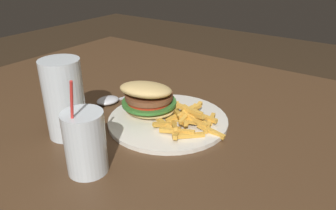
{
  "coord_description": "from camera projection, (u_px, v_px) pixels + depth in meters",
  "views": [
    {
      "loc": [
        -0.42,
        0.52,
        1.09
      ],
      "look_at": [
        -0.02,
        -0.04,
        0.77
      ],
      "focal_mm": 35.0,
      "sensor_mm": 36.0,
      "label": 1
    }
  ],
  "objects": [
    {
      "name": "spoon",
      "position": [
        110.0,
        100.0,
        0.87
      ],
      "size": [
        0.08,
        0.19,
        0.02
      ],
      "rotation": [
        0.0,
        0.0,
        1.31
      ],
      "color": "silver",
      "rests_on": "dining_table"
    },
    {
      "name": "meal_plate_near",
      "position": [
        158.0,
        108.0,
        0.77
      ],
      "size": [
        0.29,
        0.28,
        0.1
      ],
      "color": "silver",
      "rests_on": "dining_table"
    },
    {
      "name": "beer_glass",
      "position": [
        64.0,
        100.0,
        0.69
      ],
      "size": [
        0.08,
        0.08,
        0.17
      ],
      "color": "silver",
      "rests_on": "dining_table"
    },
    {
      "name": "juice_glass",
      "position": [
        86.0,
        145.0,
        0.59
      ],
      "size": [
        0.07,
        0.07,
        0.19
      ],
      "color": "silver",
      "rests_on": "dining_table"
    },
    {
      "name": "dining_table",
      "position": [
        152.0,
        153.0,
        0.79
      ],
      "size": [
        1.37,
        1.13,
        0.72
      ],
      "color": "#4C331E",
      "rests_on": "ground_plane"
    }
  ]
}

